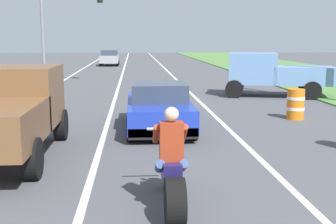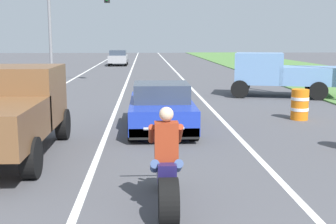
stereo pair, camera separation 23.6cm
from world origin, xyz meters
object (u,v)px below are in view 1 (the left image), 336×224
motorcycle_with_rider (171,173)px  distant_car_far_ahead (110,58)px  pickup_truck_right_shoulder_light_blue (274,72)px  construction_barrel_mid (296,104)px  sports_car_blue (159,108)px  pickup_truck_left_lane_brown (7,109)px  traffic_light_mast_near (62,15)px

motorcycle_with_rider → distant_car_far_ahead: (-2.88, 37.48, 0.18)m
pickup_truck_right_shoulder_light_blue → construction_barrel_mid: (-1.08, -5.80, -0.60)m
sports_car_blue → pickup_truck_left_lane_brown: 4.61m
traffic_light_mast_near → distant_car_far_ahead: (1.73, 17.83, -3.17)m
sports_car_blue → traffic_light_mast_near: size_ratio=0.72×
sports_car_blue → distant_car_far_ahead: size_ratio=1.08×
pickup_truck_right_shoulder_light_blue → construction_barrel_mid: 5.93m
motorcycle_with_rider → pickup_truck_left_lane_brown: pickup_truck_left_lane_brown is taller
motorcycle_with_rider → sports_car_blue: bearing=88.6°
sports_car_blue → traffic_light_mast_near: (-4.77, 13.40, 3.31)m
pickup_truck_left_lane_brown → construction_barrel_mid: (8.10, 4.19, -0.60)m
pickup_truck_right_shoulder_light_blue → construction_barrel_mid: pickup_truck_right_shoulder_light_blue is taller
distant_car_far_ahead → motorcycle_with_rider: bearing=-85.6°
pickup_truck_left_lane_brown → construction_barrel_mid: 9.14m
pickup_truck_left_lane_brown → traffic_light_mast_near: traffic_light_mast_near is taller
motorcycle_with_rider → construction_barrel_mid: (4.75, 7.51, -0.09)m
pickup_truck_right_shoulder_light_blue → traffic_light_mast_near: traffic_light_mast_near is taller
pickup_truck_right_shoulder_light_blue → traffic_light_mast_near: bearing=148.7°
motorcycle_with_rider → traffic_light_mast_near: size_ratio=0.37×
sports_car_blue → pickup_truck_right_shoulder_light_blue: pickup_truck_right_shoulder_light_blue is taller
traffic_light_mast_near → distant_car_far_ahead: bearing=84.5°
motorcycle_with_rider → distant_car_far_ahead: size_ratio=0.55×
pickup_truck_left_lane_brown → construction_barrel_mid: bearing=27.4°
construction_barrel_mid → traffic_light_mast_near: bearing=127.6°
traffic_light_mast_near → construction_barrel_mid: (9.35, -12.15, -3.44)m
motorcycle_with_rider → pickup_truck_left_lane_brown: 4.75m
sports_car_blue → pickup_truck_left_lane_brown: size_ratio=0.90×
construction_barrel_mid → pickup_truck_left_lane_brown: bearing=-152.6°
sports_car_blue → traffic_light_mast_near: bearing=109.6°
pickup_truck_right_shoulder_light_blue → distant_car_far_ahead: 25.70m
pickup_truck_right_shoulder_light_blue → traffic_light_mast_near: size_ratio=0.86×
sports_car_blue → construction_barrel_mid: sports_car_blue is taller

